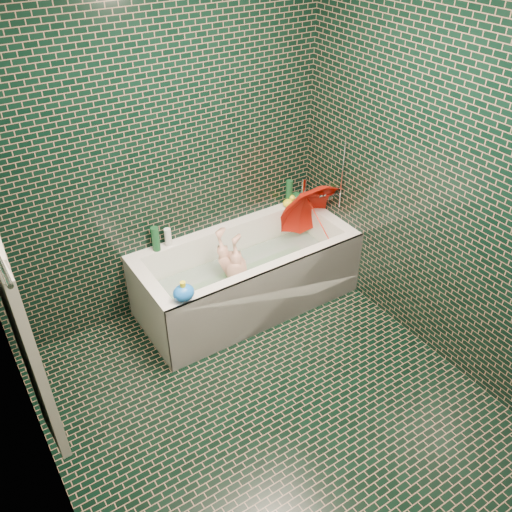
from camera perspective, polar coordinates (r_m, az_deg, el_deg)
floor at (r=3.67m, az=1.71°, el=-15.90°), size 2.80×2.80×0.00m
wall_back at (r=3.88m, az=-9.91°, el=10.30°), size 2.80×0.00×2.80m
wall_front at (r=2.15m, az=25.16°, el=-18.15°), size 2.80×0.00×2.80m
wall_left at (r=2.47m, az=-23.86°, el=-9.28°), size 0.00×2.80×2.80m
wall_right at (r=3.61m, az=19.48°, el=6.73°), size 0.00×2.80×2.80m
bathtub at (r=4.30m, az=-0.87°, el=-2.68°), size 1.70×0.75×0.55m
bath_mat at (r=4.35m, az=-0.99°, el=-3.14°), size 1.35×0.47×0.01m
water at (r=4.26m, az=-1.01°, el=-1.62°), size 1.48×0.53×0.00m
towel at (r=2.79m, az=-22.69°, el=-9.14°), size 0.08×0.44×1.12m
faucet at (r=4.41m, az=8.04°, el=6.74°), size 0.18×0.19×0.55m
child at (r=4.20m, az=-2.18°, el=-2.04°), size 0.89×0.52×0.32m
umbrella at (r=4.36m, az=6.64°, el=3.75°), size 0.80×0.87×0.85m
soap_bottle_a at (r=4.68m, az=4.14°, el=5.70°), size 0.12×0.12×0.26m
soap_bottle_b at (r=4.73m, az=5.11°, el=5.99°), size 0.13×0.13×0.21m
soap_bottle_c at (r=4.68m, az=4.63°, el=5.68°), size 0.14×0.14×0.18m
bottle_right_tall at (r=4.58m, az=3.51°, el=6.66°), size 0.06×0.06×0.23m
bottle_right_pump at (r=4.70m, az=5.05°, el=7.11°), size 0.06×0.06×0.19m
bottle_left_tall at (r=4.07m, az=-10.53°, el=1.78°), size 0.07×0.07×0.19m
bottle_left_short at (r=4.12m, az=-9.25°, el=1.97°), size 0.05×0.05×0.14m
rubber_duck at (r=4.59m, az=3.48°, el=5.69°), size 0.13×0.10×0.10m
bath_toy at (r=3.58m, az=-7.63°, el=-3.84°), size 0.16×0.14×0.15m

